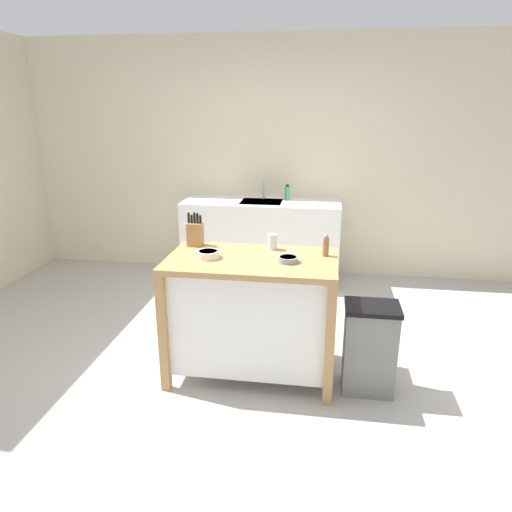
# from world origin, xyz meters

# --- Properties ---
(ground_plane) EXTENTS (6.72, 6.72, 0.00)m
(ground_plane) POSITION_xyz_m (0.00, 0.00, 0.00)
(ground_plane) COLOR #ADA8A0
(ground_plane) RESTS_ON ground
(wall_back) EXTENTS (5.72, 0.10, 2.60)m
(wall_back) POSITION_xyz_m (0.00, 2.37, 1.30)
(wall_back) COLOR beige
(wall_back) RESTS_ON ground
(kitchen_island) EXTENTS (1.16, 0.67, 0.88)m
(kitchen_island) POSITION_xyz_m (0.10, 0.08, 0.50)
(kitchen_island) COLOR #AD7F4C
(kitchen_island) RESTS_ON ground
(knife_block) EXTENTS (0.11, 0.09, 0.25)m
(knife_block) POSITION_xyz_m (-0.36, 0.32, 0.98)
(knife_block) COLOR #9E7042
(knife_block) RESTS_ON kitchen_island
(bowl_ceramic_wide) EXTENTS (0.14, 0.14, 0.04)m
(bowl_ceramic_wide) POSITION_xyz_m (0.36, 0.03, 0.91)
(bowl_ceramic_wide) COLOR gray
(bowl_ceramic_wide) RESTS_ON kitchen_island
(bowl_ceramic_small) EXTENTS (0.15, 0.15, 0.05)m
(bowl_ceramic_small) POSITION_xyz_m (-0.19, 0.04, 0.91)
(bowl_ceramic_small) COLOR silver
(bowl_ceramic_small) RESTS_ON kitchen_island
(drinking_cup) EXTENTS (0.07, 0.07, 0.11)m
(drinking_cup) POSITION_xyz_m (0.22, 0.30, 0.94)
(drinking_cup) COLOR silver
(drinking_cup) RESTS_ON kitchen_island
(pepper_grinder) EXTENTS (0.04, 0.04, 0.16)m
(pepper_grinder) POSITION_xyz_m (0.60, 0.20, 0.96)
(pepper_grinder) COLOR olive
(pepper_grinder) RESTS_ON kitchen_island
(trash_bin) EXTENTS (0.36, 0.28, 0.63)m
(trash_bin) POSITION_xyz_m (0.92, -0.02, 0.32)
(trash_bin) COLOR slate
(trash_bin) RESTS_ON ground
(sink_counter) EXTENTS (1.70, 0.60, 0.89)m
(sink_counter) POSITION_xyz_m (-0.10, 2.02, 0.45)
(sink_counter) COLOR white
(sink_counter) RESTS_ON ground
(sink_faucet) EXTENTS (0.02, 0.02, 0.22)m
(sink_faucet) POSITION_xyz_m (-0.10, 2.16, 1.00)
(sink_faucet) COLOR #B7BCC1
(sink_faucet) RESTS_ON sink_counter
(bottle_spray_cleaner) EXTENTS (0.06, 0.06, 0.17)m
(bottle_spray_cleaner) POSITION_xyz_m (0.17, 2.12, 0.97)
(bottle_spray_cleaner) COLOR green
(bottle_spray_cleaner) RESTS_ON sink_counter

